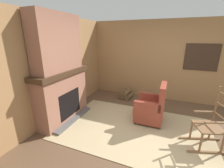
{
  "coord_description": "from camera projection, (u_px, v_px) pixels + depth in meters",
  "views": [
    {
      "loc": [
        0.3,
        -2.73,
        2.02
      ],
      "look_at": [
        -1.01,
        0.54,
        0.9
      ],
      "focal_mm": 24.0,
      "sensor_mm": 36.0,
      "label": 1
    }
  ],
  "objects": [
    {
      "name": "ground_plane",
      "position": [
        147.0,
        138.0,
        3.14
      ],
      "size": [
        14.0,
        14.0,
        0.0
      ],
      "primitive_type": "plane",
      "color": "brown"
    },
    {
      "name": "wood_panel_wall_left",
      "position": [
        52.0,
        70.0,
        3.58
      ],
      "size": [
        0.06,
        5.22,
        2.54
      ],
      "color": "#9E7247",
      "rests_on": "ground"
    },
    {
      "name": "wood_panel_wall_back",
      "position": [
        163.0,
        61.0,
        4.81
      ],
      "size": [
        5.22,
        0.09,
        2.54
      ],
      "color": "#9E7247",
      "rests_on": "ground"
    },
    {
      "name": "fireplace_hearth",
      "position": [
        63.0,
        96.0,
        3.69
      ],
      "size": [
        0.62,
        1.57,
        1.26
      ],
      "color": "#93604C",
      "rests_on": "ground"
    },
    {
      "name": "chimney_breast",
      "position": [
        57.0,
        43.0,
        3.31
      ],
      "size": [
        0.36,
        1.3,
        1.25
      ],
      "color": "#93604C",
      "rests_on": "fireplace_hearth"
    },
    {
      "name": "area_rug",
      "position": [
        134.0,
        128.0,
        3.45
      ],
      "size": [
        3.3,
        2.15,
        0.01
      ],
      "color": "tan",
      "rests_on": "ground"
    },
    {
      "name": "armchair",
      "position": [
        151.0,
        108.0,
        3.64
      ],
      "size": [
        0.68,
        0.7,
        0.99
      ],
      "rotation": [
        0.0,
        0.0,
        3.15
      ],
      "color": "brown",
      "rests_on": "ground"
    },
    {
      "name": "rocking_chair",
      "position": [
        210.0,
        128.0,
        2.77
      ],
      "size": [
        0.89,
        0.66,
        1.16
      ],
      "rotation": [
        0.0,
        0.0,
        3.47
      ],
      "color": "brown",
      "rests_on": "ground"
    },
    {
      "name": "firewood_stack",
      "position": [
        125.0,
        94.0,
        5.14
      ],
      "size": [
        0.52,
        0.47,
        0.3
      ],
      "rotation": [
        0.0,
        0.0,
        -0.09
      ],
      "color": "brown",
      "rests_on": "ground"
    },
    {
      "name": "oil_lamp_vase",
      "position": [
        44.0,
        70.0,
        3.12
      ],
      "size": [
        0.11,
        0.11,
        0.25
      ],
      "color": "#99B29E",
      "rests_on": "fireplace_hearth"
    },
    {
      "name": "storage_case",
      "position": [
        70.0,
        64.0,
        3.88
      ],
      "size": [
        0.13,
        0.23,
        0.14
      ],
      "color": "gray",
      "rests_on": "fireplace_hearth"
    },
    {
      "name": "decorative_plate_on_mantel",
      "position": [
        56.0,
        65.0,
        3.43
      ],
      "size": [
        0.07,
        0.26,
        0.26
      ],
      "color": "red",
      "rests_on": "fireplace_hearth"
    }
  ]
}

